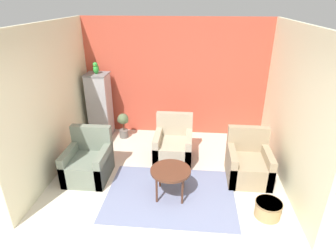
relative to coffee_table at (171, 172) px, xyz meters
The scene contains 13 objects.
ground_plane 1.08m from the coffee_table, 96.57° to the right, with size 20.00×20.00×0.00m, color beige.
wall_back_accent 2.65m from the coffee_table, 92.58° to the left, with size 4.26×0.06×2.68m.
wall_left 2.50m from the coffee_table, 161.39° to the left, with size 0.06×3.44×2.68m.
wall_right 2.30m from the coffee_table, 20.55° to the left, with size 0.06×3.44×2.68m.
area_rug 0.45m from the coffee_table, 110.56° to the right, with size 2.14×1.55×0.01m.
coffee_table is the anchor object (origin of this frame).
armchair_left 1.60m from the coffee_table, 164.97° to the left, with size 0.74×0.81×0.90m.
armchair_right 1.51m from the coffee_table, 25.48° to the left, with size 0.74×0.81×0.90m.
armchair_middle 1.21m from the coffee_table, 92.18° to the left, with size 0.74×0.81×0.90m.
birdcage 2.81m from the coffee_table, 130.79° to the left, with size 0.49×0.49×1.51m.
parrot 3.03m from the coffee_table, 130.76° to the left, with size 0.12×0.22×0.26m.
potted_plant 2.41m from the coffee_table, 122.19° to the left, with size 0.27×0.25×0.60m.
wicker_basket 1.58m from the coffee_table, 13.22° to the right, with size 0.40×0.40×0.25m.
Camera 1 is at (0.43, -2.82, 3.04)m, focal length 30.00 mm.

